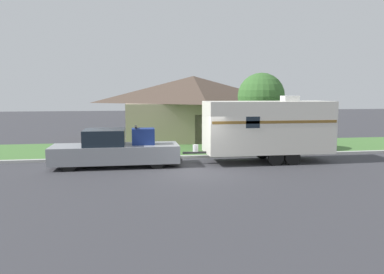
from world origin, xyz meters
TOP-DOWN VIEW (x-y plane):
  - ground_plane at (0.00, 0.00)m, footprint 120.00×120.00m
  - curb_strip at (0.00, 3.75)m, footprint 80.00×0.30m
  - lawn_strip at (0.00, 7.40)m, footprint 80.00×7.00m
  - house_across_street at (1.62, 12.95)m, footprint 11.42×8.48m
  - pickup_truck at (-4.04, 1.95)m, footprint 6.32×2.04m
  - travel_trailer at (3.83, 1.95)m, footprint 7.77×2.33m
  - mailbox at (6.51, 4.56)m, footprint 0.48×0.20m
  - tree_in_yard at (4.76, 5.74)m, footprint 2.91×2.91m

SIDE VIEW (x-z plane):
  - ground_plane at x=0.00m, z-range 0.00..0.00m
  - lawn_strip at x=0.00m, z-range 0.00..0.03m
  - curb_strip at x=0.00m, z-range 0.00..0.14m
  - pickup_truck at x=-4.04m, z-range -0.16..1.83m
  - mailbox at x=6.51m, z-range 0.36..1.73m
  - travel_trailer at x=3.83m, z-range 0.12..3.60m
  - house_across_street at x=1.62m, z-range 0.09..5.05m
  - tree_in_yard at x=4.76m, z-range 0.97..5.84m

